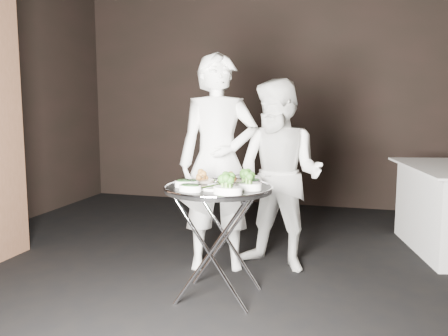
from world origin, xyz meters
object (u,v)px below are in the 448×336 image
(tray_stand, at_px, (218,237))
(waiter_right, at_px, (280,176))
(serving_tray, at_px, (218,188))
(waiter_left, at_px, (218,162))

(tray_stand, relative_size, waiter_right, 0.50)
(tray_stand, height_order, waiter_right, waiter_right)
(waiter_right, bearing_deg, serving_tray, -94.84)
(serving_tray, bearing_deg, waiter_left, 106.79)
(waiter_left, xyz_separation_m, waiter_right, (0.51, 0.12, -0.11))
(tray_stand, height_order, serving_tray, serving_tray)
(serving_tray, xyz_separation_m, waiter_right, (0.32, 0.76, -0.01))
(serving_tray, height_order, waiter_right, waiter_right)
(waiter_left, bearing_deg, waiter_right, -4.53)
(waiter_left, distance_m, waiter_right, 0.54)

